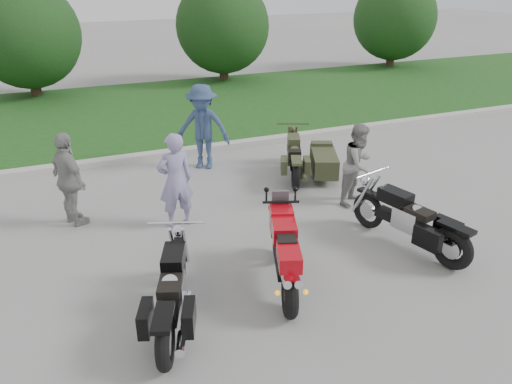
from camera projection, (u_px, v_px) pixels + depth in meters
name	position (u px, v px, depth m)	size (l,w,h in m)	color
ground	(264.00, 287.00, 7.38)	(80.00, 80.00, 0.00)	gray
curb	(170.00, 153.00, 12.40)	(60.00, 0.30, 0.15)	#B3B0A9
grass_strip	(140.00, 112.00, 15.90)	(60.00, 8.00, 0.14)	#2E6322
tree_mid_left	(26.00, 35.00, 16.80)	(3.60, 3.60, 4.00)	#3F2B1C
tree_mid_right	(223.00, 26.00, 19.21)	(3.60, 3.60, 4.00)	#3F2B1C
tree_far_right	(395.00, 18.00, 21.97)	(3.60, 3.60, 4.00)	#3F2B1C
sportbike_red	(285.00, 252.00, 7.17)	(0.87, 2.01, 0.99)	black
cruiser_left	(172.00, 297.00, 6.42)	(0.93, 2.22, 0.89)	black
cruiser_right	(413.00, 223.00, 8.20)	(0.83, 2.33, 0.91)	black
cruiser_sidecar	(312.00, 161.00, 11.03)	(1.55, 2.05, 0.84)	black
person_stripe	(175.00, 181.00, 8.78)	(0.64, 0.42, 1.75)	#8F86B7
person_grey	(359.00, 164.00, 9.69)	(0.78, 0.61, 1.61)	gray
person_denim	(203.00, 127.00, 11.34)	(1.26, 0.73, 1.95)	navy
person_back	(69.00, 180.00, 8.84)	(1.02, 0.42, 1.74)	gray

